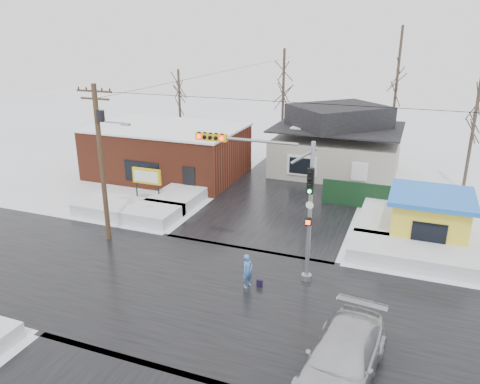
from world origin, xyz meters
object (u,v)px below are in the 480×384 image
(traffic_signal, at_px, (278,190))
(pedestrian, at_px, (248,271))
(utility_pole, at_px, (102,155))
(kiosk, at_px, (429,217))
(car, at_px, (342,358))
(marquee_sign, at_px, (147,177))

(traffic_signal, bearing_deg, pedestrian, -119.56)
(utility_pole, xyz_separation_m, kiosk, (17.43, 6.49, -3.65))
(traffic_signal, xyz_separation_m, car, (4.32, -6.25, -3.70))
(kiosk, distance_m, car, 13.57)
(traffic_signal, relative_size, car, 1.21)
(utility_pole, xyz_separation_m, pedestrian, (9.44, -2.16, -4.27))
(kiosk, height_order, car, kiosk)
(marquee_sign, relative_size, pedestrian, 1.52)
(utility_pole, distance_m, kiosk, 18.95)
(utility_pole, distance_m, car, 16.73)
(utility_pole, bearing_deg, pedestrian, -12.87)
(kiosk, bearing_deg, utility_pole, -159.56)
(marquee_sign, bearing_deg, pedestrian, -37.79)
(kiosk, relative_size, pedestrian, 2.73)
(utility_pole, bearing_deg, car, -24.79)
(utility_pole, distance_m, marquee_sign, 6.87)
(pedestrian, height_order, car, pedestrian)
(utility_pole, relative_size, kiosk, 1.96)
(traffic_signal, height_order, kiosk, traffic_signal)
(marquee_sign, relative_size, car, 0.44)
(kiosk, bearing_deg, marquee_sign, -178.45)
(utility_pole, bearing_deg, kiosk, 20.44)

